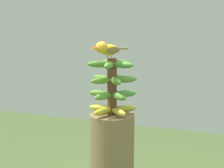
{
  "coord_description": "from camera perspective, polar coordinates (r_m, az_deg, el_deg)",
  "views": [
    {
      "loc": [
        -1.63,
        -0.62,
        1.73
      ],
      "look_at": [
        0.0,
        0.0,
        1.43
      ],
      "focal_mm": 55.34,
      "sensor_mm": 36.0,
      "label": 1
    }
  ],
  "objects": [
    {
      "name": "perched_bird",
      "position": [
        1.72,
        -0.89,
        5.81
      ],
      "size": [
        0.19,
        0.13,
        0.09
      ],
      "color": "#C68933",
      "rests_on": "banana_bunch"
    },
    {
      "name": "banana_bunch",
      "position": [
        1.77,
        0.01,
        -0.49
      ],
      "size": [
        0.26,
        0.26,
        0.29
      ],
      "color": "brown",
      "rests_on": "banana_tree"
    }
  ]
}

